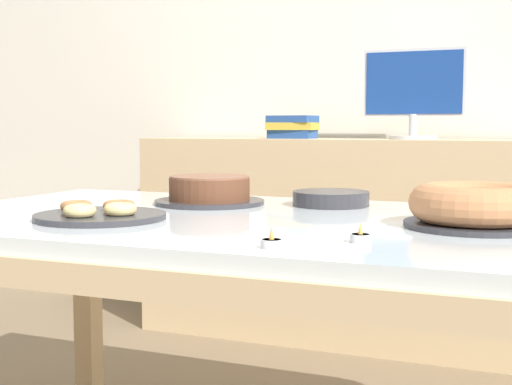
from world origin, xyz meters
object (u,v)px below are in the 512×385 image
Objects in this scene: cake_chocolate_round at (209,191)px; tealight_left_edge at (360,237)px; computer_monitor at (414,94)px; cake_golden_bundt at (475,206)px; book_stack at (293,127)px; tealight_near_front at (272,243)px; plate_stack at (331,198)px; pastry_platter at (100,214)px; tealight_right_edge at (482,206)px.

cake_chocolate_round is 0.74m from tealight_left_edge.
computer_monitor is 1.53m from cake_golden_bundt.
book_stack is 1.73m from cake_golden_bundt.
tealight_left_edge is (0.55, -0.49, -0.03)m from cake_chocolate_round.
computer_monitor is 1.34m from cake_chocolate_round.
book_stack reaches higher than tealight_near_front.
book_stack is 0.73× the size of cake_golden_bundt.
plate_stack is (0.52, -1.16, -0.19)m from book_stack.
pastry_platter is 7.70× the size of tealight_right_edge.
pastry_platter is 7.70× the size of tealight_near_front.
cake_golden_bundt is 1.45× the size of plate_stack.
pastry_platter is 7.70× the size of tealight_left_edge.
cake_golden_bundt is (0.92, -1.45, -0.17)m from book_stack.
book_stack is 1.45m from tealight_right_edge.
computer_monitor is 10.60× the size of tealight_near_front.
plate_stack is 5.25× the size of tealight_left_edge.
cake_chocolate_round is at bearing -164.51° from plate_stack.
cake_golden_bundt is at bearing 52.39° from tealight_near_front.
plate_stack is (-0.41, 0.29, -0.03)m from cake_golden_bundt.
computer_monitor reaches higher than cake_golden_bundt.
cake_golden_bundt is at bearing -35.65° from plate_stack.
book_stack is 1.06× the size of plate_stack.
tealight_left_edge is at bearing -104.76° from tealight_right_edge.
book_stack is 1.97m from tealight_near_front.
pastry_platter is at bearing -103.61° from cake_chocolate_round.
pastry_platter is at bearing -146.59° from tealight_right_edge.
cake_chocolate_round is at bearing 124.58° from tealight_near_front.
cake_chocolate_round is at bearing -81.29° from book_stack.
computer_monitor is 1.38× the size of cake_chocolate_round.
plate_stack is 5.25× the size of tealight_right_edge.
cake_golden_bundt is 0.35m from tealight_right_edge.
plate_stack is at bearing -172.03° from tealight_right_edge.
book_stack reaches higher than cake_golden_bundt.
tealight_left_edge is (0.74, -1.74, -0.20)m from book_stack.
computer_monitor is 1.40× the size of cake_golden_bundt.
book_stack reaches higher than pastry_platter.
pastry_platter is at bearing 171.53° from tealight_left_edge.
pastry_platter reaches higher than plate_stack.
tealight_right_edge is at bearing 11.43° from cake_chocolate_round.
plate_stack is at bearing -90.98° from computer_monitor.
book_stack reaches higher than plate_stack.
tealight_near_front is at bearing -55.42° from cake_chocolate_round.
tealight_left_edge is at bearing 42.34° from tealight_near_front.
cake_golden_bundt is 0.34m from tealight_left_edge.
tealight_near_front is at bearing -137.66° from tealight_left_edge.
pastry_platter is 0.64m from plate_stack.
cake_golden_bundt reaches higher than plate_stack.
tealight_right_edge is (0.30, 0.75, 0.00)m from tealight_near_front.
computer_monitor is 1.38× the size of pastry_platter.
computer_monitor reaches higher than tealight_right_edge.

